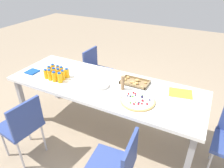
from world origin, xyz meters
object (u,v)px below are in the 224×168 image
(juice_bottle_3, at_px, (60,78))
(juice_bottle_6, at_px, (58,74))
(party_table, at_px, (104,88))
(juice_bottle_2, at_px, (54,77))
(chair_near_right, at_px, (117,165))
(paper_folder, at_px, (180,93))
(juice_bottle_5, at_px, (54,73))
(snack_tray, at_px, (135,82))
(juice_bottle_9, at_px, (58,70))
(juice_bottle_4, at_px, (50,71))
(plate_stack, at_px, (100,85))
(juice_bottle_7, at_px, (63,75))
(cardboard_tube, at_px, (123,83))
(chair_far_left, at_px, (96,69))
(fruit_pizza, at_px, (138,101))
(juice_bottle_10, at_px, (62,72))
(juice_bottle_11, at_px, (67,73))
(chair_near_left, at_px, (22,124))
(juice_bottle_8, at_px, (53,69))
(juice_bottle_0, at_px, (46,74))
(juice_bottle_1, at_px, (50,75))
(napkin_stack, at_px, (32,72))

(juice_bottle_3, relative_size, juice_bottle_6, 0.97)
(party_table, xyz_separation_m, juice_bottle_2, (-0.59, -0.21, 0.13))
(chair_near_right, height_order, paper_folder, chair_near_right)
(juice_bottle_5, height_order, snack_tray, juice_bottle_5)
(juice_bottle_3, distance_m, juice_bottle_9, 0.21)
(juice_bottle_4, xyz_separation_m, plate_stack, (0.72, 0.08, -0.05))
(juice_bottle_5, height_order, juice_bottle_7, juice_bottle_7)
(juice_bottle_9, xyz_separation_m, cardboard_tube, (0.92, 0.06, 0.02))
(juice_bottle_5, distance_m, paper_folder, 1.60)
(chair_far_left, bearing_deg, fruit_pizza, 52.13)
(juice_bottle_10, height_order, snack_tray, juice_bottle_10)
(juice_bottle_11, bearing_deg, juice_bottle_7, -93.85)
(juice_bottle_3, relative_size, juice_bottle_5, 1.03)
(chair_near_left, bearing_deg, juice_bottle_6, 6.95)
(juice_bottle_8, relative_size, plate_stack, 0.67)
(juice_bottle_6, height_order, juice_bottle_11, juice_bottle_6)
(party_table, height_order, juice_bottle_11, juice_bottle_11)
(party_table, distance_m, paper_folder, 0.92)
(juice_bottle_10, relative_size, paper_folder, 0.53)
(juice_bottle_0, xyz_separation_m, paper_folder, (1.62, 0.43, -0.06))
(juice_bottle_2, distance_m, juice_bottle_6, 0.08)
(juice_bottle_0, xyz_separation_m, juice_bottle_2, (0.15, -0.01, 0.00))
(juice_bottle_7, bearing_deg, juice_bottle_1, -151.56)
(juice_bottle_6, distance_m, juice_bottle_11, 0.11)
(juice_bottle_0, relative_size, juice_bottle_8, 0.90)
(plate_stack, distance_m, paper_folder, 0.94)
(juice_bottle_10, distance_m, snack_tray, 0.96)
(juice_bottle_8, bearing_deg, chair_near_right, -29.67)
(chair_near_right, relative_size, juice_bottle_4, 5.67)
(juice_bottle_3, bearing_deg, chair_near_right, -29.12)
(chair_near_left, distance_m, fruit_pizza, 1.31)
(juice_bottle_8, xyz_separation_m, juice_bottle_9, (0.08, 0.01, -0.00))
(chair_near_left, xyz_separation_m, juice_bottle_6, (0.00, 0.67, 0.32))
(juice_bottle_11, bearing_deg, party_table, 6.55)
(party_table, xyz_separation_m, juice_bottle_9, (-0.66, -0.06, 0.13))
(snack_tray, bearing_deg, party_table, -148.69)
(juice_bottle_5, xyz_separation_m, fruit_pizza, (1.18, -0.03, -0.05))
(juice_bottle_8, bearing_deg, juice_bottle_5, -44.14)
(juice_bottle_5, bearing_deg, juice_bottle_6, -1.07)
(napkin_stack, bearing_deg, paper_folder, 11.32)
(juice_bottle_5, bearing_deg, juice_bottle_1, -86.87)
(paper_folder, bearing_deg, chair_near_left, -145.33)
(party_table, distance_m, juice_bottle_7, 0.55)
(chair_far_left, xyz_separation_m, napkin_stack, (-0.45, -0.94, 0.27))
(chair_near_right, height_order, snack_tray, chair_near_right)
(juice_bottle_1, relative_size, paper_folder, 0.58)
(juice_bottle_3, relative_size, juice_bottle_8, 0.95)
(juice_bottle_2, distance_m, juice_bottle_4, 0.17)
(juice_bottle_10, xyz_separation_m, napkin_stack, (-0.44, -0.10, -0.06))
(juice_bottle_7, bearing_deg, juice_bottle_9, 150.97)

